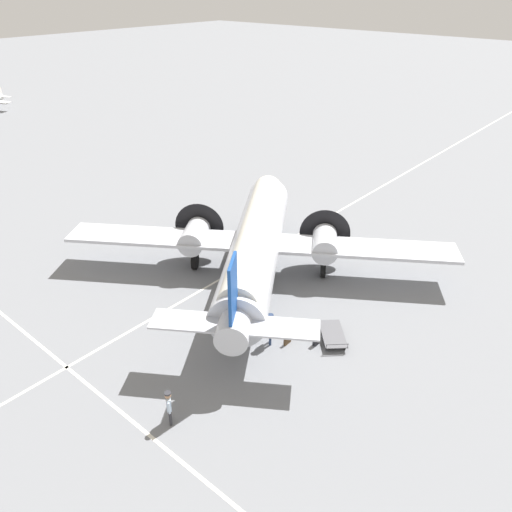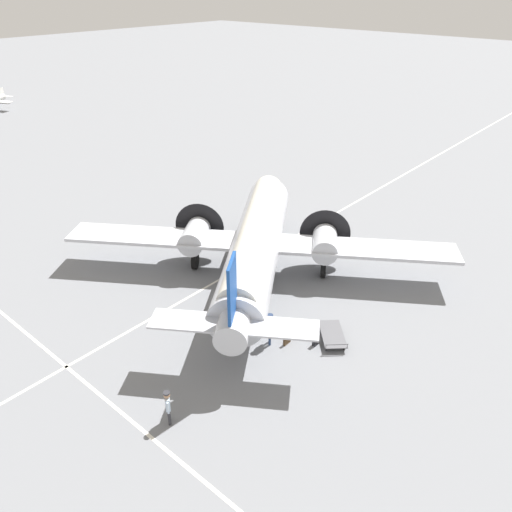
{
  "view_description": "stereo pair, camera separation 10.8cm",
  "coord_description": "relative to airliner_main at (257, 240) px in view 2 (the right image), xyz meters",
  "views": [
    {
      "loc": [
        19.76,
        17.01,
        16.44
      ],
      "look_at": [
        0.0,
        0.0,
        1.82
      ],
      "focal_mm": 35.0,
      "sensor_mm": 36.0,
      "label": 1
    },
    {
      "loc": [
        19.69,
        17.09,
        16.44
      ],
      "look_at": [
        0.0,
        0.0,
        1.82
      ],
      "focal_mm": 35.0,
      "sensor_mm": 36.0,
      "label": 2
    }
  ],
  "objects": [
    {
      "name": "suitcase_upright_spare",
      "position": [
        3.86,
        5.37,
        -2.43
      ],
      "size": [
        0.49,
        0.12,
        0.48
      ],
      "color": "#47331E",
      "rests_on": "ground_plane"
    },
    {
      "name": "apron_line_northsouth",
      "position": [
        12.22,
        0.26,
        -2.65
      ],
      "size": [
        0.16,
        120.0,
        0.01
      ],
      "color": "silver",
      "rests_on": "ground_plane"
    },
    {
      "name": "suitcase_near_door",
      "position": [
        2.94,
        6.53,
        -2.37
      ],
      "size": [
        0.42,
        0.19,
        0.59
      ],
      "color": "#232328",
      "rests_on": "ground_plane"
    },
    {
      "name": "baggage_cart",
      "position": [
        2.01,
        6.9,
        -2.37
      ],
      "size": [
        2.48,
        2.44,
        0.56
      ],
      "rotation": [
        0.0,
        0.0,
        3.9
      ],
      "color": "#56565B",
      "rests_on": "ground_plane"
    },
    {
      "name": "passenger_boarding",
      "position": [
        4.42,
        4.69,
        -1.52
      ],
      "size": [
        0.5,
        0.42,
        1.8
      ],
      "rotation": [
        0.0,
        0.0,
        3.81
      ],
      "color": "navy",
      "rests_on": "ground_plane"
    },
    {
      "name": "ground_plane",
      "position": [
        0.39,
        0.26,
        -2.65
      ],
      "size": [
        300.0,
        300.0,
        0.0
      ],
      "primitive_type": "plane",
      "color": "slate"
    },
    {
      "name": "apron_line_eastwest",
      "position": [
        0.39,
        -1.61,
        -2.65
      ],
      "size": [
        120.0,
        0.16,
        0.01
      ],
      "color": "silver",
      "rests_on": "ground_plane"
    },
    {
      "name": "crew_foreground",
      "position": [
        11.2,
        4.82,
        -1.57
      ],
      "size": [
        0.4,
        0.48,
        1.72
      ],
      "rotation": [
        0.0,
        0.0,
        -2.23
      ],
      "color": "#2D2D33",
      "rests_on": "ground_plane"
    },
    {
      "name": "airliner_main",
      "position": [
        0.0,
        0.0,
        0.0
      ],
      "size": [
        18.09,
        21.28,
        6.2
      ],
      "rotation": [
        0.0,
        0.0,
        3.73
      ],
      "color": "silver",
      "rests_on": "ground_plane"
    }
  ]
}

